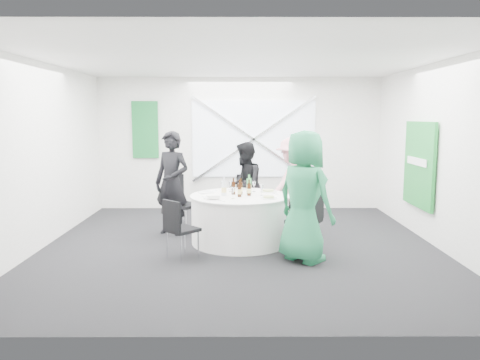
{
  "coord_description": "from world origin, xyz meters",
  "views": [
    {
      "loc": [
        -0.03,
        -7.01,
        1.99
      ],
      "look_at": [
        0.0,
        0.2,
        1.0
      ],
      "focal_mm": 35.0,
      "sensor_mm": 36.0,
      "label": 1
    }
  ],
  "objects_px": {
    "clear_water_bottle": "(224,188)",
    "person_woman_pink": "(293,184)",
    "chair_front_left": "(178,225)",
    "green_water_bottle": "(249,186)",
    "person_man_back": "(245,185)",
    "chair_front_right": "(310,215)",
    "chair_back_left": "(180,199)",
    "banquet_table": "(240,219)",
    "chair_back_right": "(291,197)",
    "person_man_back_left": "(172,183)",
    "chair_back": "(247,196)",
    "person_woman_green": "(304,197)"
  },
  "relations": [
    {
      "from": "chair_back_right",
      "to": "chair_front_right",
      "type": "height_order",
      "value": "chair_back_right"
    },
    {
      "from": "person_man_back_left",
      "to": "person_woman_pink",
      "type": "bearing_deg",
      "value": 32.0
    },
    {
      "from": "person_man_back_left",
      "to": "chair_back",
      "type": "bearing_deg",
      "value": 53.04
    },
    {
      "from": "chair_back_right",
      "to": "person_man_back",
      "type": "xyz_separation_m",
      "value": [
        -0.79,
        0.34,
        0.16
      ]
    },
    {
      "from": "chair_front_left",
      "to": "green_water_bottle",
      "type": "relative_size",
      "value": 2.75
    },
    {
      "from": "chair_back",
      "to": "green_water_bottle",
      "type": "distance_m",
      "value": 1.13
    },
    {
      "from": "chair_back_right",
      "to": "person_man_back",
      "type": "relative_size",
      "value": 0.67
    },
    {
      "from": "person_man_back_left",
      "to": "person_man_back",
      "type": "xyz_separation_m",
      "value": [
        1.23,
        0.45,
        -0.1
      ]
    },
    {
      "from": "chair_back",
      "to": "green_water_bottle",
      "type": "height_order",
      "value": "green_water_bottle"
    },
    {
      "from": "chair_back_left",
      "to": "person_man_back",
      "type": "xyz_separation_m",
      "value": [
        1.11,
        0.32,
        0.19
      ]
    },
    {
      "from": "chair_front_left",
      "to": "person_woman_pink",
      "type": "distance_m",
      "value": 2.45
    },
    {
      "from": "banquet_table",
      "to": "chair_back_left",
      "type": "xyz_separation_m",
      "value": [
        -1.02,
        0.7,
        0.19
      ]
    },
    {
      "from": "chair_back_right",
      "to": "person_woman_green",
      "type": "relative_size",
      "value": 0.57
    },
    {
      "from": "chair_back_right",
      "to": "person_woman_green",
      "type": "distance_m",
      "value": 1.66
    },
    {
      "from": "person_man_back_left",
      "to": "green_water_bottle",
      "type": "height_order",
      "value": "person_man_back_left"
    },
    {
      "from": "chair_back_left",
      "to": "chair_front_left",
      "type": "bearing_deg",
      "value": -139.71
    },
    {
      "from": "chair_front_left",
      "to": "chair_back",
      "type": "bearing_deg",
      "value": -70.99
    },
    {
      "from": "person_woman_green",
      "to": "person_woman_pink",
      "type": "bearing_deg",
      "value": -44.4
    },
    {
      "from": "person_man_back",
      "to": "chair_back_left",
      "type": "bearing_deg",
      "value": -68.95
    },
    {
      "from": "chair_back_left",
      "to": "person_man_back_left",
      "type": "distance_m",
      "value": 0.35
    },
    {
      "from": "banquet_table",
      "to": "person_man_back_left",
      "type": "height_order",
      "value": "person_man_back_left"
    },
    {
      "from": "chair_back_left",
      "to": "chair_front_right",
      "type": "distance_m",
      "value": 2.4
    },
    {
      "from": "chair_back",
      "to": "chair_back_right",
      "type": "height_order",
      "value": "chair_back_right"
    },
    {
      "from": "chair_front_right",
      "to": "clear_water_bottle",
      "type": "bearing_deg",
      "value": -83.38
    },
    {
      "from": "green_water_bottle",
      "to": "person_woman_green",
      "type": "bearing_deg",
      "value": -55.77
    },
    {
      "from": "banquet_table",
      "to": "person_man_back",
      "type": "relative_size",
      "value": 1.02
    },
    {
      "from": "green_water_bottle",
      "to": "clear_water_bottle",
      "type": "xyz_separation_m",
      "value": [
        -0.39,
        -0.17,
        -0.01
      ]
    },
    {
      "from": "chair_back",
      "to": "chair_front_left",
      "type": "relative_size",
      "value": 1.09
    },
    {
      "from": "banquet_table",
      "to": "chair_front_left",
      "type": "xyz_separation_m",
      "value": [
        -0.86,
        -0.88,
        0.11
      ]
    },
    {
      "from": "person_man_back",
      "to": "green_water_bottle",
      "type": "bearing_deg",
      "value": 8.46
    },
    {
      "from": "banquet_table",
      "to": "person_woman_pink",
      "type": "relative_size",
      "value": 0.95
    },
    {
      "from": "chair_back_right",
      "to": "person_man_back_left",
      "type": "relative_size",
      "value": 0.59
    },
    {
      "from": "chair_front_left",
      "to": "person_man_back_left",
      "type": "bearing_deg",
      "value": -34.69
    },
    {
      "from": "clear_water_bottle",
      "to": "banquet_table",
      "type": "bearing_deg",
      "value": 9.0
    },
    {
      "from": "banquet_table",
      "to": "chair_back",
      "type": "height_order",
      "value": "chair_back"
    },
    {
      "from": "banquet_table",
      "to": "person_woman_pink",
      "type": "distance_m",
      "value": 1.28
    },
    {
      "from": "chair_front_right",
      "to": "person_woman_pink",
      "type": "xyz_separation_m",
      "value": [
        -0.09,
        1.34,
        0.25
      ]
    },
    {
      "from": "person_woman_green",
      "to": "chair_front_right",
      "type": "bearing_deg",
      "value": -63.24
    },
    {
      "from": "clear_water_bottle",
      "to": "person_woman_pink",
      "type": "bearing_deg",
      "value": 34.59
    },
    {
      "from": "green_water_bottle",
      "to": "clear_water_bottle",
      "type": "distance_m",
      "value": 0.43
    },
    {
      "from": "chair_back",
      "to": "green_water_bottle",
      "type": "bearing_deg",
      "value": -83.08
    },
    {
      "from": "chair_back_left",
      "to": "green_water_bottle",
      "type": "height_order",
      "value": "green_water_bottle"
    },
    {
      "from": "green_water_bottle",
      "to": "chair_back_right",
      "type": "bearing_deg",
      "value": 37.54
    },
    {
      "from": "chair_front_right",
      "to": "person_woman_pink",
      "type": "bearing_deg",
      "value": -146.74
    },
    {
      "from": "chair_back_left",
      "to": "person_man_back_left",
      "type": "bearing_deg",
      "value": 172.3
    },
    {
      "from": "banquet_table",
      "to": "person_woman_green",
      "type": "bearing_deg",
      "value": -47.27
    },
    {
      "from": "person_man_back",
      "to": "person_woman_pink",
      "type": "bearing_deg",
      "value": 77.8
    },
    {
      "from": "chair_front_left",
      "to": "person_woman_green",
      "type": "bearing_deg",
      "value": -137.61
    },
    {
      "from": "chair_back",
      "to": "person_woman_pink",
      "type": "distance_m",
      "value": 0.95
    },
    {
      "from": "chair_back",
      "to": "chair_front_right",
      "type": "height_order",
      "value": "chair_front_right"
    }
  ]
}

